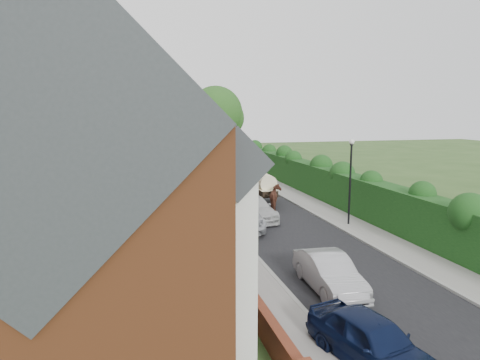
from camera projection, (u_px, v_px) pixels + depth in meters
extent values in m
plane|color=#2D4C1E|center=(326.00, 251.00, 20.82)|extent=(140.00, 140.00, 0.00)
cube|color=black|center=(253.00, 205.00, 31.20)|extent=(6.00, 58.00, 0.02)
cube|color=gray|center=(305.00, 201.00, 32.21)|extent=(2.20, 58.00, 0.12)
cube|color=gray|center=(201.00, 207.00, 30.24)|extent=(1.70, 58.00, 0.12)
cube|color=gray|center=(292.00, 202.00, 31.95)|extent=(0.18, 58.00, 0.13)
cube|color=gray|center=(212.00, 206.00, 30.44)|extent=(0.18, 58.00, 0.13)
cube|color=#113511|center=(327.00, 184.00, 32.47)|extent=(1.50, 58.00, 2.50)
cube|color=brown|center=(99.00, 167.00, 27.13)|extent=(8.00, 40.00, 6.50)
cube|color=#2A2E32|center=(96.00, 115.00, 26.61)|extent=(8.00, 40.20, 8.00)
cube|color=silver|center=(231.00, 274.00, 11.01)|extent=(0.70, 2.40, 5.20)
cube|color=black|center=(245.00, 316.00, 11.30)|extent=(0.06, 1.80, 1.60)
cube|color=black|center=(245.00, 228.00, 10.91)|extent=(0.06, 1.80, 1.60)
cube|color=#2A2E32|center=(225.00, 159.00, 10.50)|extent=(1.70, 2.60, 1.70)
cube|color=#3F2D2D|center=(206.00, 298.00, 13.19)|extent=(0.08, 0.90, 2.10)
cube|color=silver|center=(205.00, 192.00, 12.56)|extent=(0.12, 1.20, 1.60)
cube|color=silver|center=(200.00, 225.00, 15.79)|extent=(0.70, 2.40, 5.20)
cube|color=black|center=(210.00, 255.00, 16.08)|extent=(0.06, 1.80, 1.60)
cube|color=black|center=(209.00, 193.00, 15.69)|extent=(0.06, 1.80, 1.60)
cube|color=#2A2E32|center=(195.00, 144.00, 15.28)|extent=(1.70, 2.60, 1.70)
cube|color=#3F2D2D|center=(185.00, 248.00, 17.97)|extent=(0.08, 0.90, 2.10)
cube|color=silver|center=(184.00, 170.00, 17.34)|extent=(0.12, 1.20, 1.60)
cube|color=silver|center=(183.00, 198.00, 20.57)|extent=(0.70, 2.40, 5.20)
cube|color=black|center=(191.00, 222.00, 20.85)|extent=(0.06, 1.80, 1.60)
cube|color=black|center=(190.00, 174.00, 20.47)|extent=(0.06, 1.80, 1.60)
cube|color=#2A2E32|center=(179.00, 136.00, 20.05)|extent=(1.70, 2.60, 1.70)
cube|color=#3F2D2D|center=(173.00, 220.00, 22.75)|extent=(0.08, 0.90, 2.10)
cube|color=silver|center=(172.00, 157.00, 22.12)|extent=(0.12, 1.20, 1.60)
cube|color=silver|center=(173.00, 182.00, 25.35)|extent=(0.70, 2.40, 5.20)
cube|color=black|center=(180.00, 201.00, 25.63)|extent=(0.06, 1.80, 1.60)
cube|color=black|center=(179.00, 162.00, 25.25)|extent=(0.06, 1.80, 1.60)
cube|color=#2A2E32|center=(169.00, 131.00, 24.83)|extent=(1.70, 2.60, 1.70)
cube|color=#3F2D2D|center=(165.00, 201.00, 27.53)|extent=(0.08, 0.90, 2.10)
cube|color=silver|center=(164.00, 149.00, 26.90)|extent=(0.12, 1.20, 1.60)
cube|color=silver|center=(166.00, 171.00, 30.13)|extent=(0.70, 2.40, 5.20)
cube|color=black|center=(171.00, 187.00, 30.41)|extent=(0.06, 1.80, 1.60)
cube|color=black|center=(171.00, 154.00, 30.03)|extent=(0.06, 1.80, 1.60)
cube|color=#2A2E32|center=(162.00, 128.00, 29.61)|extent=(1.70, 2.60, 1.70)
cube|color=#3F2D2D|center=(160.00, 187.00, 32.30)|extent=(0.08, 0.90, 2.10)
cube|color=silver|center=(159.00, 143.00, 31.68)|extent=(0.12, 1.20, 1.60)
cube|color=silver|center=(161.00, 163.00, 34.90)|extent=(0.70, 2.40, 5.20)
cube|color=black|center=(166.00, 177.00, 35.19)|extent=(0.06, 1.80, 1.60)
cube|color=black|center=(165.00, 148.00, 34.80)|extent=(0.06, 1.80, 1.60)
cube|color=#2A2E32|center=(158.00, 126.00, 34.39)|extent=(1.70, 2.60, 1.70)
cube|color=#3F2D2D|center=(156.00, 178.00, 37.08)|extent=(0.08, 0.90, 2.10)
cube|color=silver|center=(155.00, 139.00, 36.45)|extent=(0.12, 1.20, 1.60)
cube|color=silver|center=(157.00, 156.00, 39.68)|extent=(0.70, 2.40, 5.20)
cube|color=black|center=(161.00, 169.00, 39.97)|extent=(0.06, 1.80, 1.60)
cube|color=black|center=(160.00, 143.00, 39.58)|extent=(0.06, 1.80, 1.60)
cube|color=#2A2E32|center=(154.00, 124.00, 39.17)|extent=(1.70, 2.60, 1.70)
cube|color=#3F2D2D|center=(153.00, 170.00, 41.86)|extent=(0.08, 0.90, 2.10)
cube|color=silver|center=(152.00, 136.00, 41.23)|extent=(0.12, 1.20, 1.60)
cube|color=silver|center=(154.00, 151.00, 44.46)|extent=(0.70, 2.40, 5.20)
cube|color=black|center=(158.00, 163.00, 44.74)|extent=(0.06, 1.80, 1.60)
cube|color=black|center=(157.00, 140.00, 44.36)|extent=(0.06, 1.80, 1.60)
cube|color=#2A2E32|center=(151.00, 122.00, 43.94)|extent=(1.70, 2.60, 1.70)
cube|color=#3F2D2D|center=(150.00, 164.00, 46.64)|extent=(0.08, 0.90, 2.10)
cube|color=silver|center=(149.00, 133.00, 46.01)|extent=(0.12, 1.20, 1.60)
cube|color=maroon|center=(72.00, 18.00, 16.45)|extent=(0.90, 0.50, 1.60)
cube|color=maroon|center=(85.00, 39.00, 21.23)|extent=(0.90, 0.50, 1.60)
cylinder|color=brown|center=(79.00, 19.00, 21.03)|extent=(0.20, 0.20, 0.50)
cylinder|color=brown|center=(88.00, 19.00, 21.12)|extent=(0.20, 0.20, 0.50)
cube|color=maroon|center=(93.00, 52.00, 26.00)|extent=(0.90, 0.50, 1.60)
cylinder|color=brown|center=(88.00, 36.00, 25.80)|extent=(0.20, 0.20, 0.50)
cylinder|color=brown|center=(95.00, 36.00, 25.90)|extent=(0.20, 0.20, 0.50)
cube|color=maroon|center=(98.00, 61.00, 30.78)|extent=(0.90, 0.50, 1.60)
cylinder|color=brown|center=(95.00, 48.00, 30.58)|extent=(0.20, 0.20, 0.50)
cylinder|color=brown|center=(100.00, 48.00, 30.68)|extent=(0.20, 0.20, 0.50)
cube|color=maroon|center=(102.00, 68.00, 35.56)|extent=(0.90, 0.50, 1.60)
cylinder|color=brown|center=(99.00, 56.00, 35.36)|extent=(0.20, 0.20, 0.50)
cylinder|color=brown|center=(104.00, 56.00, 35.46)|extent=(0.20, 0.20, 0.50)
cube|color=maroon|center=(105.00, 73.00, 40.34)|extent=(0.90, 0.50, 1.60)
cylinder|color=brown|center=(102.00, 63.00, 40.14)|extent=(0.20, 0.20, 0.50)
cylinder|color=brown|center=(107.00, 63.00, 40.24)|extent=(0.20, 0.20, 0.50)
cube|color=maroon|center=(108.00, 77.00, 45.12)|extent=(0.90, 0.50, 1.60)
cylinder|color=brown|center=(105.00, 68.00, 44.92)|extent=(0.20, 0.20, 0.50)
cylinder|color=brown|center=(109.00, 68.00, 45.02)|extent=(0.20, 0.20, 0.50)
cube|color=maroon|center=(271.00, 334.00, 12.25)|extent=(0.30, 4.70, 0.90)
cube|color=maroon|center=(231.00, 271.00, 17.03)|extent=(0.30, 4.70, 0.90)
cube|color=maroon|center=(208.00, 236.00, 21.81)|extent=(0.30, 4.70, 0.90)
cube|color=maroon|center=(194.00, 214.00, 26.59)|extent=(0.30, 4.70, 0.90)
cube|color=maroon|center=(184.00, 198.00, 31.36)|extent=(0.30, 4.70, 0.90)
cube|color=maroon|center=(176.00, 186.00, 36.14)|extent=(0.30, 4.70, 0.90)
cube|color=maroon|center=(171.00, 178.00, 40.92)|extent=(0.30, 4.70, 0.90)
cube|color=maroon|center=(166.00, 171.00, 45.70)|extent=(0.30, 4.70, 0.90)
cube|color=maroon|center=(247.00, 295.00, 14.63)|extent=(0.35, 0.35, 1.10)
cube|color=maroon|center=(218.00, 249.00, 19.40)|extent=(0.35, 0.35, 1.10)
cube|color=maroon|center=(200.00, 222.00, 24.18)|extent=(0.35, 0.35, 1.10)
cube|color=maroon|center=(188.00, 204.00, 28.96)|extent=(0.35, 0.35, 1.10)
cube|color=maroon|center=(180.00, 191.00, 33.74)|extent=(0.35, 0.35, 1.10)
cube|color=maroon|center=(173.00, 181.00, 38.52)|extent=(0.35, 0.35, 1.10)
cube|color=maroon|center=(168.00, 173.00, 43.29)|extent=(0.35, 0.35, 1.10)
cube|color=maroon|center=(164.00, 167.00, 48.07)|extent=(0.35, 0.35, 1.10)
cylinder|color=black|center=(350.00, 186.00, 25.10)|extent=(0.12, 0.12, 4.80)
cylinder|color=black|center=(352.00, 144.00, 24.71)|extent=(0.20, 0.20, 0.10)
sphere|color=silver|center=(352.00, 142.00, 24.68)|extent=(0.32, 0.32, 0.32)
cylinder|color=#332316|center=(175.00, 144.00, 57.92)|extent=(0.50, 0.50, 4.75)
sphere|color=#204717|center=(175.00, 118.00, 57.36)|extent=(6.80, 6.80, 6.80)
sphere|color=#204717|center=(185.00, 122.00, 58.09)|extent=(4.76, 4.76, 4.76)
cylinder|color=#332316|center=(216.00, 140.00, 61.28)|extent=(0.50, 0.50, 5.25)
sphere|color=#204717|center=(216.00, 113.00, 60.66)|extent=(7.60, 7.60, 7.60)
sphere|color=#204717|center=(226.00, 118.00, 61.44)|extent=(5.32, 5.32, 5.32)
cylinder|color=#332316|center=(130.00, 140.00, 59.24)|extent=(0.50, 0.50, 5.50)
sphere|color=#204717|center=(128.00, 111.00, 58.59)|extent=(8.00, 8.00, 8.00)
sphere|color=#204717|center=(141.00, 116.00, 59.40)|extent=(5.60, 5.60, 5.60)
imported|color=#0B1432|center=(372.00, 341.00, 11.37)|extent=(2.59, 4.40, 1.41)
imported|color=#9E9DA2|center=(329.00, 273.00, 16.22)|extent=(1.62, 4.26, 1.39)
imported|color=#A7A9AE|center=(243.00, 217.00, 24.78)|extent=(2.94, 5.13, 1.35)
imported|color=#BCBCBC|center=(253.00, 208.00, 26.98)|extent=(2.37, 5.11, 1.45)
imported|color=#103620|center=(210.00, 188.00, 34.04)|extent=(2.03, 4.05, 1.32)
imported|color=#992910|center=(206.00, 175.00, 40.24)|extent=(2.81, 5.05, 1.58)
imported|color=tan|center=(192.00, 171.00, 43.17)|extent=(2.77, 5.46, 1.48)
imported|color=#4C4F53|center=(188.00, 163.00, 50.25)|extent=(3.13, 5.61, 1.54)
imported|color=black|center=(189.00, 158.00, 56.04)|extent=(2.18, 3.95, 1.27)
imported|color=#532B1E|center=(276.00, 198.00, 29.53)|extent=(1.43, 2.18, 1.69)
cube|color=black|center=(266.00, 192.00, 31.58)|extent=(1.18, 1.97, 0.49)
cylinder|color=beige|center=(266.00, 183.00, 31.47)|extent=(1.28, 1.23, 1.28)
cube|color=beige|center=(266.00, 189.00, 31.54)|extent=(1.30, 2.02, 0.04)
cylinder|color=black|center=(256.00, 196.00, 32.05)|extent=(0.08, 0.89, 0.89)
cylinder|color=black|center=(272.00, 195.00, 32.36)|extent=(0.08, 0.89, 0.89)
cylinder|color=black|center=(266.00, 194.00, 30.45)|extent=(0.06, 1.78, 0.06)
cylinder|color=black|center=(276.00, 194.00, 30.62)|extent=(0.06, 1.78, 0.06)
imported|color=maroon|center=(180.00, 157.00, 56.33)|extent=(3.11, 5.75, 1.58)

